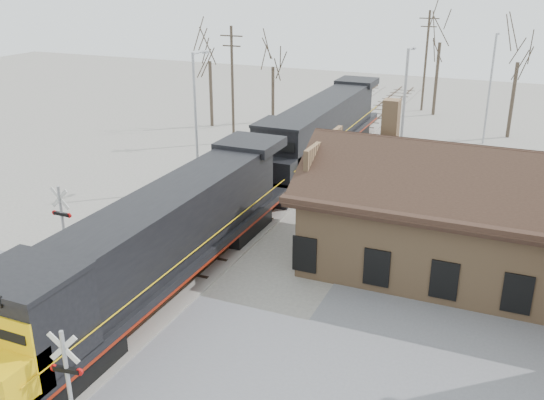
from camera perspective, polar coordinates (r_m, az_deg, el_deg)
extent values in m
plane|color=#9F998F|center=(25.98, -15.19, -12.55)|extent=(140.00, 140.00, 0.00)
cube|color=slate|center=(25.98, -15.19, -12.52)|extent=(60.00, 9.00, 0.03)
cube|color=#9F998F|center=(37.35, -1.12, -1.03)|extent=(3.40, 90.00, 0.12)
cube|color=#473323|center=(37.59, -2.12, -0.71)|extent=(0.08, 90.00, 0.14)
cube|color=#473323|center=(37.04, -0.11, -1.04)|extent=(0.08, 90.00, 0.14)
cube|color=#9F998F|center=(39.29, -7.11, -0.06)|extent=(3.40, 90.00, 0.12)
cube|color=#473323|center=(39.60, -8.02, 0.24)|extent=(0.08, 90.00, 0.14)
cube|color=#473323|center=(38.92, -6.20, -0.05)|extent=(0.08, 90.00, 0.14)
cube|color=#99744F|center=(31.05, 17.09, -2.83)|extent=(14.00, 8.00, 4.00)
cube|color=black|center=(30.30, 17.51, 0.81)|extent=(15.20, 9.20, 0.30)
cube|color=black|center=(27.81, 17.17, 1.26)|extent=(15.00, 4.71, 2.66)
cube|color=black|center=(32.19, 18.18, 3.77)|extent=(15.00, 4.71, 2.66)
cube|color=#99744F|center=(31.54, 11.12, 7.30)|extent=(0.80, 0.80, 2.20)
cube|color=black|center=(24.03, -19.31, -14.36)|extent=(2.72, 4.36, 1.09)
cube|color=black|center=(34.22, -3.54, -2.20)|extent=(2.72, 4.36, 1.09)
cube|color=black|center=(28.31, -10.02, -5.72)|extent=(3.27, 21.79, 0.38)
cube|color=maroon|center=(28.42, -9.99, -6.15)|extent=(3.29, 21.79, 0.13)
cube|color=black|center=(28.66, -8.77, -1.60)|extent=(2.83, 15.80, 3.05)
cube|color=black|center=(22.12, -21.80, -10.12)|extent=(3.27, 3.05, 3.05)
cube|color=black|center=(41.15, 1.53, 1.88)|extent=(2.72, 4.36, 1.09)
cube|color=black|center=(54.02, 7.15, 6.37)|extent=(2.72, 4.36, 1.09)
cube|color=black|center=(47.25, 4.74, 5.44)|extent=(3.27, 21.79, 0.38)
cube|color=maroon|center=(47.32, 4.74, 5.16)|extent=(3.29, 21.79, 0.13)
cube|color=black|center=(48.10, 5.33, 7.78)|extent=(2.83, 15.80, 3.05)
cube|color=black|center=(39.51, 1.03, 4.96)|extent=(3.27, 3.05, 3.05)
cube|color=black|center=(38.15, -0.03, 2.92)|extent=(3.27, 1.96, 1.53)
cube|color=black|center=(37.75, -0.68, 0.10)|extent=(3.05, 0.25, 1.09)
cylinder|color=#A5A8AD|center=(20.54, -18.58, -16.24)|extent=(0.14, 0.14, 3.94)
cube|color=silver|center=(19.76, -19.04, -13.03)|extent=(1.02, 0.20, 1.03)
cube|color=silver|center=(19.76, -19.04, -13.03)|extent=(1.02, 0.20, 1.03)
cube|color=black|center=(20.20, -18.77, -14.89)|extent=(0.90, 0.29, 0.15)
cylinder|color=#B20C0C|center=(20.42, -19.86, -14.61)|extent=(0.25, 0.12, 0.24)
cylinder|color=#B20C0C|center=(19.99, -17.66, -15.17)|extent=(0.25, 0.12, 0.24)
cylinder|color=#A5A8AD|center=(31.86, -19.05, -2.29)|extent=(0.15, 0.15, 4.16)
cube|color=silver|center=(31.34, -19.36, 0.15)|extent=(1.09, 0.05, 1.09)
cube|color=silver|center=(31.34, -19.36, 0.15)|extent=(1.09, 0.05, 1.09)
cube|color=black|center=(31.63, -19.18, -1.26)|extent=(0.94, 0.16, 0.16)
cylinder|color=#B20C0C|center=(31.33, -18.55, -1.39)|extent=(0.25, 0.08, 0.25)
cylinder|color=#B20C0C|center=(31.94, -19.80, -1.12)|extent=(0.25, 0.08, 0.25)
cube|color=#A5A8AD|center=(32.30, -18.82, -4.16)|extent=(0.42, 0.31, 0.52)
cylinder|color=#A5A8AD|center=(40.14, -7.18, 7.14)|extent=(0.18, 0.18, 9.14)
cylinder|color=#A5A8AD|center=(40.10, -6.81, 13.64)|extent=(0.12, 1.80, 0.12)
cube|color=#A5A8AD|center=(40.80, -6.23, 13.64)|extent=(0.25, 0.50, 0.12)
cylinder|color=#A5A8AD|center=(39.61, 12.18, 6.93)|extent=(0.18, 0.18, 9.52)
cylinder|color=#A5A8AD|center=(39.67, 12.98, 13.74)|extent=(0.12, 1.80, 0.12)
cube|color=#A5A8AD|center=(40.46, 13.19, 13.72)|extent=(0.25, 0.50, 0.12)
cylinder|color=#A5A8AD|center=(54.29, 19.79, 9.71)|extent=(0.18, 0.18, 9.20)
cylinder|color=#A5A8AD|center=(54.59, 20.46, 14.49)|extent=(0.12, 1.80, 0.12)
cube|color=#A5A8AD|center=(55.39, 20.50, 14.45)|extent=(0.25, 0.50, 0.12)
cylinder|color=#382D23|center=(51.64, -3.74, 10.66)|extent=(0.24, 0.24, 9.74)
cube|color=#382D23|center=(51.07, -3.85, 15.16)|extent=(2.00, 0.10, 0.10)
cube|color=#382D23|center=(51.16, -3.83, 14.27)|extent=(1.60, 0.10, 0.10)
cylinder|color=#382D23|center=(65.99, 14.26, 12.51)|extent=(0.24, 0.24, 10.18)
cube|color=#382D23|center=(65.54, 14.60, 16.22)|extent=(2.00, 0.10, 0.10)
cube|color=#382D23|center=(65.61, 14.53, 15.52)|extent=(1.60, 0.10, 0.10)
cylinder|color=#382D23|center=(57.97, -5.76, 9.89)|extent=(0.32, 0.32, 6.08)
cylinder|color=#382D23|center=(59.47, 0.09, 9.89)|extent=(0.32, 0.32, 5.31)
cylinder|color=#382D23|center=(64.37, 15.21, 10.91)|extent=(0.32, 0.32, 7.25)
cylinder|color=#382D23|center=(57.51, 21.68, 8.70)|extent=(0.32, 0.32, 6.58)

